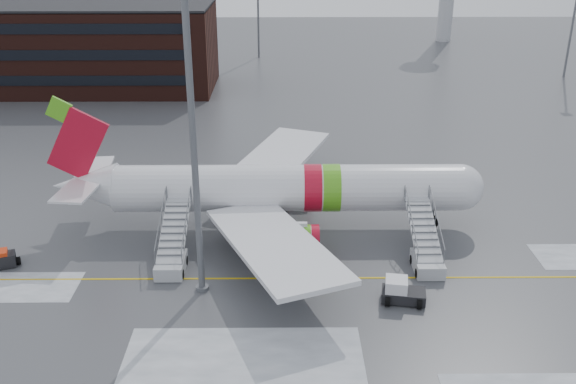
{
  "coord_description": "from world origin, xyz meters",
  "views": [
    {
      "loc": [
        -3.67,
        -40.56,
        23.65
      ],
      "look_at": [
        -3.26,
        5.32,
        4.0
      ],
      "focal_mm": 40.0,
      "sensor_mm": 36.0,
      "label": 1
    }
  ],
  "objects_px": {
    "airstair_fwd": "(426,253)",
    "pushback_tug": "(401,292)",
    "baggage_tractor": "(1,260)",
    "airstair_aft": "(172,254)",
    "light_mast_near": "(190,94)",
    "airliner": "(276,189)"
  },
  "relations": [
    {
      "from": "baggage_tractor",
      "to": "light_mast_near",
      "type": "height_order",
      "value": "light_mast_near"
    },
    {
      "from": "pushback_tug",
      "to": "baggage_tractor",
      "type": "bearing_deg",
      "value": 170.39
    },
    {
      "from": "baggage_tractor",
      "to": "light_mast_near",
      "type": "relative_size",
      "value": 0.1
    },
    {
      "from": "light_mast_near",
      "to": "pushback_tug",
      "type": "bearing_deg",
      "value": -6.4
    },
    {
      "from": "airliner",
      "to": "light_mast_near",
      "type": "xyz_separation_m",
      "value": [
        -5.04,
        -9.79,
        10.43
      ]
    },
    {
      "from": "pushback_tug",
      "to": "airstair_fwd",
      "type": "bearing_deg",
      "value": 61.19
    },
    {
      "from": "pushback_tug",
      "to": "light_mast_near",
      "type": "distance_m",
      "value": 18.85
    },
    {
      "from": "airstair_fwd",
      "to": "light_mast_near",
      "type": "distance_m",
      "value": 20.79
    },
    {
      "from": "baggage_tractor",
      "to": "airstair_aft",
      "type": "bearing_deg",
      "value": -0.29
    },
    {
      "from": "airstair_fwd",
      "to": "light_mast_near",
      "type": "relative_size",
      "value": 0.29
    },
    {
      "from": "pushback_tug",
      "to": "light_mast_near",
      "type": "height_order",
      "value": "light_mast_near"
    },
    {
      "from": "pushback_tug",
      "to": "baggage_tractor",
      "type": "relative_size",
      "value": 1.16
    },
    {
      "from": "airstair_aft",
      "to": "baggage_tractor",
      "type": "distance_m",
      "value": 12.58
    },
    {
      "from": "airstair_aft",
      "to": "light_mast_near",
      "type": "bearing_deg",
      "value": -52.33
    },
    {
      "from": "airstair_fwd",
      "to": "pushback_tug",
      "type": "height_order",
      "value": "airstair_fwd"
    },
    {
      "from": "pushback_tug",
      "to": "baggage_tractor",
      "type": "height_order",
      "value": "pushback_tug"
    },
    {
      "from": "airstair_aft",
      "to": "light_mast_near",
      "type": "xyz_separation_m",
      "value": [
        2.52,
        -3.26,
        12.78
      ]
    },
    {
      "from": "airstair_fwd",
      "to": "airliner",
      "type": "bearing_deg",
      "value": 149.34
    },
    {
      "from": "airstair_fwd",
      "to": "pushback_tug",
      "type": "relative_size",
      "value": 2.48
    },
    {
      "from": "airstair_aft",
      "to": "pushback_tug",
      "type": "distance_m",
      "value": 16.66
    },
    {
      "from": "airstair_fwd",
      "to": "airstair_aft",
      "type": "bearing_deg",
      "value": 180.0
    },
    {
      "from": "airstair_fwd",
      "to": "baggage_tractor",
      "type": "relative_size",
      "value": 2.88
    }
  ]
}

